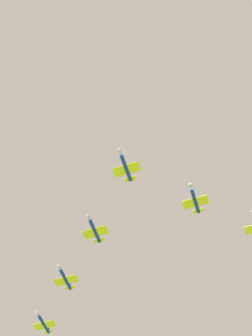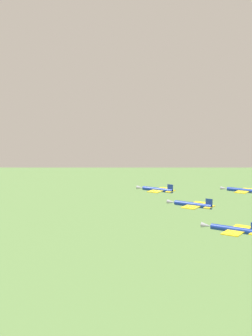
{
  "view_description": "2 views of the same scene",
  "coord_description": "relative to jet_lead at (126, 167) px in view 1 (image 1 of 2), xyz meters",
  "views": [
    {
      "loc": [
        52.62,
        -45.08,
        2.98
      ],
      "look_at": [
        0.03,
        -2.7,
        117.27
      ],
      "focal_mm": 51.46,
      "sensor_mm": 36.0,
      "label": 1
    },
    {
      "loc": [
        61.19,
        111.9,
        141.59
      ],
      "look_at": [
        8.3,
        -4.18,
        123.22
      ],
      "focal_mm": 54.69,
      "sensor_mm": 36.0,
      "label": 2
    }
  ],
  "objects": [
    {
      "name": "jet_lead",
      "position": [
        0.0,
        0.0,
        0.0
      ],
      "size": [
        8.06,
        10.05,
        2.24
      ],
      "rotation": [
        0.0,
        0.0,
        3.72
      ],
      "color": "navy"
    },
    {
      "name": "jet_port_inner",
      "position": [
        3.55,
        22.88,
        0.88
      ],
      "size": [
        8.06,
        10.05,
        2.24
      ],
      "rotation": [
        0.0,
        0.0,
        3.72
      ],
      "color": "navy"
    },
    {
      "name": "jet_starboard_inner",
      "position": [
        -22.34,
        6.11,
        -0.88
      ],
      "size": [
        8.06,
        10.05,
        2.24
      ],
      "rotation": [
        0.0,
        0.0,
        3.72
      ],
      "color": "navy"
    },
    {
      "name": "jet_starboard_outer",
      "position": [
        -43.5,
        10.4,
        -1.08
      ],
      "size": [
        8.06,
        10.05,
        2.24
      ],
      "rotation": [
        0.0,
        0.0,
        3.72
      ],
      "color": "navy"
    }
  ]
}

